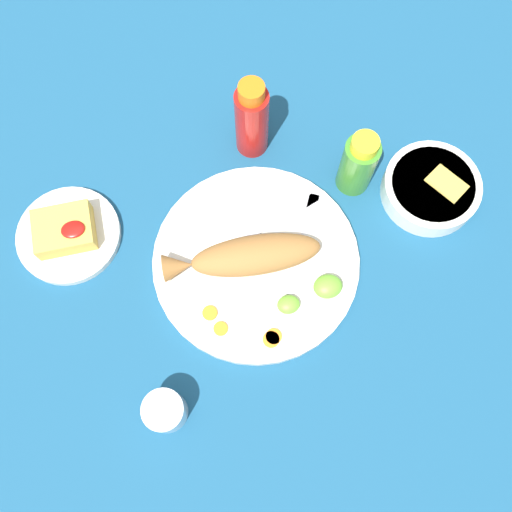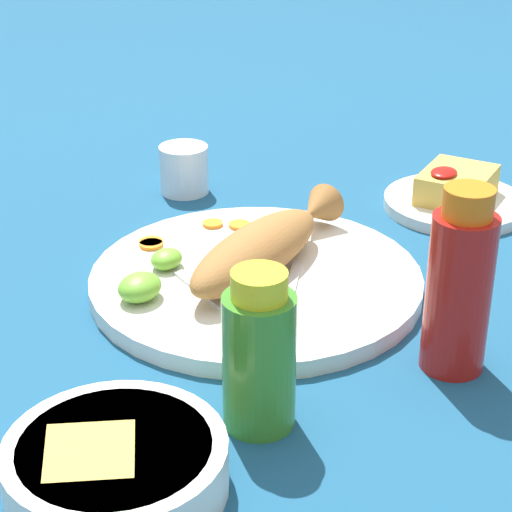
# 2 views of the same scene
# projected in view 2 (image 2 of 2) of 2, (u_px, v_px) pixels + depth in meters

# --- Properties ---
(ground_plane) EXTENTS (4.00, 4.00, 0.00)m
(ground_plane) POSITION_uv_depth(u_px,v_px,m) (256.00, 288.00, 0.97)
(ground_plane) COLOR navy
(main_plate) EXTENTS (0.35, 0.35, 0.02)m
(main_plate) POSITION_uv_depth(u_px,v_px,m) (256.00, 281.00, 0.97)
(main_plate) COLOR silver
(main_plate) RESTS_ON ground_plane
(fried_fish) EXTENTS (0.26, 0.08, 0.05)m
(fried_fish) POSITION_uv_depth(u_px,v_px,m) (264.00, 246.00, 0.96)
(fried_fish) COLOR #996633
(fried_fish) RESTS_ON main_plate
(fork_near) EXTENTS (0.18, 0.08, 0.00)m
(fork_near) POSITION_uv_depth(u_px,v_px,m) (285.00, 313.00, 0.89)
(fork_near) COLOR silver
(fork_near) RESTS_ON main_plate
(fork_far) EXTENTS (0.10, 0.17, 0.00)m
(fork_far) POSITION_uv_depth(u_px,v_px,m) (232.00, 315.00, 0.88)
(fork_far) COLOR silver
(fork_far) RESTS_ON main_plate
(carrot_slice_near) EXTENTS (0.02, 0.02, 0.00)m
(carrot_slice_near) POSITION_uv_depth(u_px,v_px,m) (239.00, 225.00, 1.07)
(carrot_slice_near) COLOR orange
(carrot_slice_near) RESTS_ON main_plate
(carrot_slice_mid) EXTENTS (0.02, 0.02, 0.00)m
(carrot_slice_mid) POSITION_uv_depth(u_px,v_px,m) (213.00, 224.00, 1.07)
(carrot_slice_mid) COLOR orange
(carrot_slice_mid) RESTS_ON main_plate
(carrot_slice_far) EXTENTS (0.03, 0.03, 0.00)m
(carrot_slice_far) POSITION_uv_depth(u_px,v_px,m) (151.00, 242.00, 1.03)
(carrot_slice_far) COLOR orange
(carrot_slice_far) RESTS_ON main_plate
(carrot_slice_extra) EXTENTS (0.03, 0.03, 0.00)m
(carrot_slice_extra) POSITION_uv_depth(u_px,v_px,m) (149.00, 246.00, 1.02)
(carrot_slice_extra) COLOR orange
(carrot_slice_extra) RESTS_ON main_plate
(lime_wedge_main) EXTENTS (0.04, 0.03, 0.02)m
(lime_wedge_main) POSITION_uv_depth(u_px,v_px,m) (167.00, 259.00, 0.97)
(lime_wedge_main) COLOR #6BB233
(lime_wedge_main) RESTS_ON main_plate
(lime_wedge_side) EXTENTS (0.05, 0.04, 0.03)m
(lime_wedge_side) POSITION_uv_depth(u_px,v_px,m) (140.00, 287.00, 0.91)
(lime_wedge_side) COLOR #6BB233
(lime_wedge_side) RESTS_ON main_plate
(hot_sauce_bottle_red) EXTENTS (0.06, 0.06, 0.17)m
(hot_sauce_bottle_red) POSITION_uv_depth(u_px,v_px,m) (459.00, 286.00, 0.80)
(hot_sauce_bottle_red) COLOR #B21914
(hot_sauce_bottle_red) RESTS_ON ground_plane
(hot_sauce_bottle_green) EXTENTS (0.06, 0.06, 0.14)m
(hot_sauce_bottle_green) POSITION_uv_depth(u_px,v_px,m) (259.00, 355.00, 0.74)
(hot_sauce_bottle_green) COLOR #3D8428
(hot_sauce_bottle_green) RESTS_ON ground_plane
(salt_cup) EXTENTS (0.06, 0.06, 0.06)m
(salt_cup) POSITION_uv_depth(u_px,v_px,m) (184.00, 172.00, 1.20)
(salt_cup) COLOR silver
(salt_cup) RESTS_ON ground_plane
(side_plate_fries) EXTENTS (0.18, 0.18, 0.01)m
(side_plate_fries) POSITION_uv_depth(u_px,v_px,m) (455.00, 204.00, 1.16)
(side_plate_fries) COLOR silver
(side_plate_fries) RESTS_ON ground_plane
(fries_pile) EXTENTS (0.10, 0.08, 0.04)m
(fries_pile) POSITION_uv_depth(u_px,v_px,m) (456.00, 185.00, 1.14)
(fries_pile) COLOR gold
(fries_pile) RESTS_ON side_plate_fries
(guacamole_bowl) EXTENTS (0.17, 0.17, 0.05)m
(guacamole_bowl) POSITION_uv_depth(u_px,v_px,m) (116.00, 464.00, 0.68)
(guacamole_bowl) COLOR white
(guacamole_bowl) RESTS_ON ground_plane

